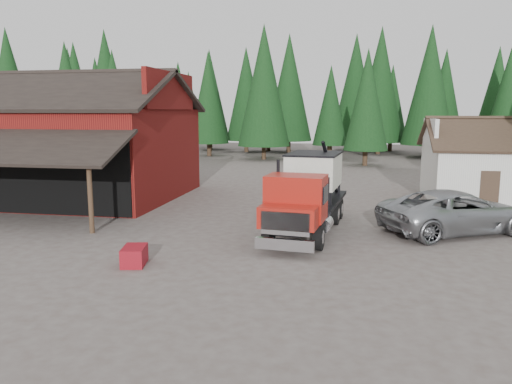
# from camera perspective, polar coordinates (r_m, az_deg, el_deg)

# --- Properties ---
(ground) EXTENTS (120.00, 120.00, 0.00)m
(ground) POSITION_cam_1_polar(r_m,az_deg,el_deg) (17.48, -5.21, -7.15)
(ground) COLOR #4F433E
(ground) RESTS_ON ground
(red_barn) EXTENTS (12.80, 13.63, 7.18)m
(red_barn) POSITION_cam_1_polar(r_m,az_deg,el_deg) (30.44, -20.34, 4.49)
(red_barn) COLOR maroon
(red_barn) RESTS_ON ground
(farmhouse) EXTENTS (8.60, 6.42, 4.65)m
(farmhouse) POSITION_cam_1_polar(r_m,az_deg,el_deg) (30.46, 26.56, 2.15)
(farmhouse) COLOR silver
(farmhouse) RESTS_ON ground
(conifer_backdrop) EXTENTS (76.00, 16.00, 16.00)m
(conifer_backdrop) POSITION_cam_1_polar(r_m,az_deg,el_deg) (58.51, 6.12, 4.40)
(conifer_backdrop) COLOR black
(conifer_backdrop) RESTS_ON ground
(near_pine_a) EXTENTS (4.40, 4.40, 11.40)m
(near_pine_a) POSITION_cam_1_polar(r_m,az_deg,el_deg) (51.56, -20.79, 10.32)
(near_pine_a) COLOR #382619
(near_pine_a) RESTS_ON ground
(near_pine_b) EXTENTS (3.96, 3.96, 10.40)m
(near_pine_b) POSITION_cam_1_polar(r_m,az_deg,el_deg) (46.14, 12.57, 10.26)
(near_pine_b) COLOR #382619
(near_pine_b) RESTS_ON ground
(near_pine_d) EXTENTS (5.28, 5.28, 13.40)m
(near_pine_d) POSITION_cam_1_polar(r_m,az_deg,el_deg) (50.91, 0.92, 12.06)
(near_pine_d) COLOR #382619
(near_pine_d) RESTS_ON ground
(feed_truck) EXTENTS (2.98, 8.24, 3.64)m
(feed_truck) POSITION_cam_1_polar(r_m,az_deg,el_deg) (20.46, 5.96, 0.15)
(feed_truck) COLOR black
(feed_truck) RESTS_ON ground
(silver_car) EXTENTS (6.93, 5.54, 1.75)m
(silver_car) POSITION_cam_1_polar(r_m,az_deg,el_deg) (21.85, 21.92, -2.10)
(silver_car) COLOR #9A9DA1
(silver_car) RESTS_ON ground
(equip_box) EXTENTS (0.92, 1.22, 0.60)m
(equip_box) POSITION_cam_1_polar(r_m,az_deg,el_deg) (16.71, -13.74, -7.09)
(equip_box) COLOR maroon
(equip_box) RESTS_ON ground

